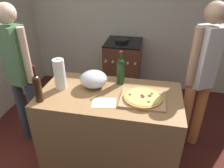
{
  "coord_description": "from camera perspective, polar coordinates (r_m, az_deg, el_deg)",
  "views": [
    {
      "loc": [
        0.31,
        -0.92,
        2.0
      ],
      "look_at": [
        -0.04,
        0.83,
        0.99
      ],
      "focal_mm": 34.31,
      "sensor_mm": 36.0,
      "label": 1
    }
  ],
  "objects": [
    {
      "name": "ground_plane",
      "position": [
        3.02,
        2.68,
        -12.3
      ],
      "size": [
        4.23,
        3.22,
        0.02
      ],
      "primitive_type": "cube",
      "color": "#511E19"
    },
    {
      "name": "kitchen_wall_rear",
      "position": [
        3.68,
        6.75,
        18.27
      ],
      "size": [
        4.23,
        0.1,
        2.6
      ],
      "primitive_type": "cube",
      "color": "silver",
      "rests_on": "ground_plane"
    },
    {
      "name": "counter",
      "position": [
        2.28,
        -0.51,
        -12.67
      ],
      "size": [
        1.33,
        0.7,
        0.94
      ],
      "primitive_type": "cube",
      "color": "#9E7247",
      "rests_on": "ground_plane"
    },
    {
      "name": "cutting_board",
      "position": [
        1.92,
        8.17,
        -4.06
      ],
      "size": [
        0.4,
        0.32,
        0.02
      ],
      "primitive_type": "cube",
      "color": "tan",
      "rests_on": "counter"
    },
    {
      "name": "pizza",
      "position": [
        1.91,
        8.21,
        -3.54
      ],
      "size": [
        0.34,
        0.34,
        0.03
      ],
      "color": "tan",
      "rests_on": "cutting_board"
    },
    {
      "name": "mixing_bowl",
      "position": [
        2.08,
        -4.93,
        1.3
      ],
      "size": [
        0.27,
        0.27,
        0.16
      ],
      "color": "#B2B2B7",
      "rests_on": "counter"
    },
    {
      "name": "paper_towel_roll",
      "position": [
        2.08,
        -13.77,
        2.53
      ],
      "size": [
        0.11,
        0.11,
        0.3
      ],
      "color": "white",
      "rests_on": "counter"
    },
    {
      "name": "wine_bottle_clear",
      "position": [
        2.1,
        2.31,
        3.71
      ],
      "size": [
        0.08,
        0.08,
        0.34
      ],
      "color": "#143819",
      "rests_on": "counter"
    },
    {
      "name": "wine_bottle_green",
      "position": [
        1.93,
        -19.27,
        -0.83
      ],
      "size": [
        0.07,
        0.07,
        0.34
      ],
      "color": "#331E0F",
      "rests_on": "counter"
    },
    {
      "name": "recipe_sheet",
      "position": [
        1.87,
        -2.13,
        -5.01
      ],
      "size": [
        0.23,
        0.19,
        0.0
      ],
      "primitive_type": "cube",
      "rotation": [
        0.0,
        0.0,
        0.19
      ],
      "color": "white",
      "rests_on": "counter"
    },
    {
      "name": "stove",
      "position": [
        3.57,
        2.93,
        4.07
      ],
      "size": [
        0.56,
        0.61,
        0.98
      ],
      "color": "brown",
      "rests_on": "ground_plane"
    },
    {
      "name": "person_in_stripes",
      "position": [
        2.55,
        -23.48,
        3.04
      ],
      "size": [
        0.36,
        0.23,
        1.69
      ],
      "color": "#383D4C",
      "rests_on": "ground_plane"
    },
    {
      "name": "person_in_red",
      "position": [
        2.44,
        22.78,
        2.51
      ],
      "size": [
        0.33,
        0.27,
        1.71
      ],
      "color": "#D88C4C",
      "rests_on": "ground_plane"
    }
  ]
}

